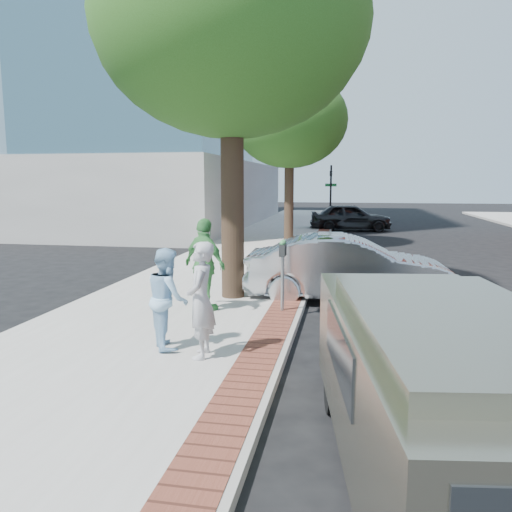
% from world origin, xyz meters
% --- Properties ---
extents(ground, '(120.00, 120.00, 0.00)m').
position_xyz_m(ground, '(0.00, 0.00, 0.00)').
color(ground, black).
rests_on(ground, ground).
extents(sidewalk, '(5.00, 60.00, 0.15)m').
position_xyz_m(sidewalk, '(-1.50, 8.00, 0.07)').
color(sidewalk, '#9E9991').
rests_on(sidewalk, ground).
extents(brick_strip, '(0.60, 60.00, 0.01)m').
position_xyz_m(brick_strip, '(0.70, 8.00, 0.15)').
color(brick_strip, brown).
rests_on(brick_strip, sidewalk).
extents(curb, '(0.10, 60.00, 0.15)m').
position_xyz_m(curb, '(1.05, 8.00, 0.07)').
color(curb, gray).
rests_on(curb, ground).
extents(office_tower, '(18.00, 22.00, 24.00)m').
position_xyz_m(office_tower, '(-13.00, 22.00, 12.00)').
color(office_tower, slate).
rests_on(office_tower, ground).
extents(office_base, '(18.20, 22.20, 4.00)m').
position_xyz_m(office_base, '(-13.00, 22.00, 2.00)').
color(office_base, gray).
rests_on(office_base, ground).
extents(signal_near, '(0.70, 0.15, 3.80)m').
position_xyz_m(signal_near, '(0.90, 22.00, 2.25)').
color(signal_near, black).
rests_on(signal_near, ground).
extents(tree_near, '(6.00, 6.00, 8.51)m').
position_xyz_m(tree_near, '(-0.60, 1.90, 6.17)').
color(tree_near, black).
rests_on(tree_near, sidewalk).
extents(tree_far, '(4.80, 4.80, 7.14)m').
position_xyz_m(tree_far, '(-0.50, 12.00, 5.30)').
color(tree_far, black).
rests_on(tree_far, sidewalk).
extents(parking_meter, '(0.12, 0.32, 1.47)m').
position_xyz_m(parking_meter, '(0.70, 0.80, 1.21)').
color(parking_meter, gray).
rests_on(parking_meter, sidewalk).
extents(person_gray, '(0.50, 0.69, 1.77)m').
position_xyz_m(person_gray, '(-0.15, -2.14, 1.03)').
color(person_gray, '#A6A6AB').
rests_on(person_gray, sidewalk).
extents(person_officer, '(0.92, 0.98, 1.61)m').
position_xyz_m(person_officer, '(-0.81, -1.79, 0.96)').
color(person_officer, '#95C4E6').
rests_on(person_officer, sidewalk).
extents(person_green, '(1.20, 0.99, 1.91)m').
position_xyz_m(person_green, '(-0.88, 0.57, 1.11)').
color(person_green, '#469B4C').
rests_on(person_green, sidewalk).
extents(sedan_silver, '(4.81, 1.87, 1.56)m').
position_xyz_m(sedan_silver, '(2.01, 2.54, 0.78)').
color(sedan_silver, '#ACAEB3').
rests_on(sedan_silver, ground).
extents(bg_car, '(4.77, 2.27, 1.57)m').
position_xyz_m(bg_car, '(2.13, 19.98, 0.79)').
color(bg_car, black).
rests_on(bg_car, ground).
extents(van, '(2.41, 4.88, 1.73)m').
position_xyz_m(van, '(2.83, -4.52, 0.95)').
color(van, gray).
rests_on(van, ground).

